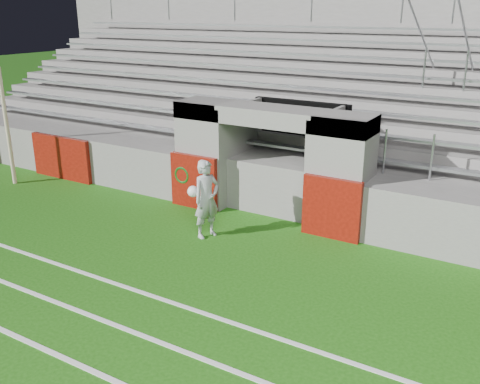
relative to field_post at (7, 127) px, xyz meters
The scene contains 5 objects.
ground 7.74m from the field_post, 14.58° to the right, with size 90.00×90.00×0.00m, color #1B540E.
field_post is the anchor object (origin of this frame).
stadium_structure 9.51m from the field_post, 39.60° to the left, with size 26.00×8.48×5.42m.
goalkeeper_with_ball 6.83m from the field_post, ahead, with size 0.70×0.73×1.72m.
hose_coil 5.38m from the field_post, 11.17° to the left, with size 0.60×0.15×0.61m.
Camera 1 is at (5.58, -7.23, 4.75)m, focal length 40.00 mm.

